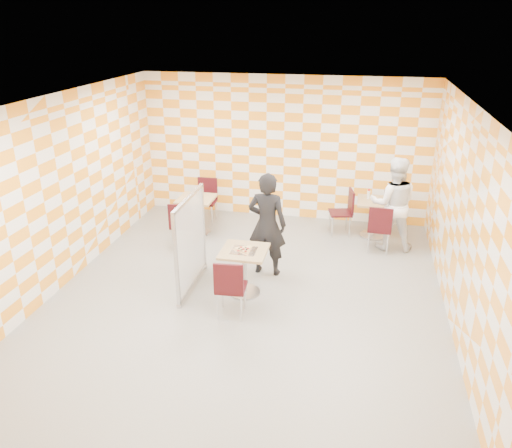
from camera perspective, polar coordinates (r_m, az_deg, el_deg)
The scene contains 15 objects.
room_shell at distance 7.76m, azimuth -0.20°, elevation 3.40°, with size 7.00×7.00×7.00m.
main_table at distance 7.76m, azimuth -1.36°, elevation -4.60°, with size 0.70×0.70×0.75m.
second_table at distance 10.05m, azimuth 13.42°, elevation 1.32°, with size 0.70×0.70×0.75m.
empty_table at distance 9.99m, azimuth -6.79°, elevation 1.68°, with size 0.70×0.70×0.75m.
chair_main_front at distance 7.12m, azimuth -2.99°, elevation -6.96°, with size 0.45×0.46×0.92m.
chair_second_front at distance 9.33m, azimuth 13.96°, elevation -0.19°, with size 0.44×0.45×0.92m.
chair_second_side at distance 10.02m, azimuth 10.16°, elevation 1.76°, with size 0.51×0.51×0.92m.
chair_empty_near at distance 9.32m, azimuth -8.54°, elevation 0.25°, with size 0.48×0.49×0.92m.
chair_empty_far at distance 10.59m, azimuth -5.66°, elevation 3.16°, with size 0.43×0.44×0.92m.
partition at distance 7.87m, azimuth -7.48°, elevation -2.09°, with size 0.08×1.38×1.55m.
man_dark at distance 8.23m, azimuth 1.28°, elevation -0.06°, with size 0.65×0.42×1.77m, color black.
man_white at distance 9.49m, azimuth 15.39°, elevation 2.24°, with size 0.86×0.67×1.76m, color white.
pizza_on_foil at distance 7.63m, azimuth -1.40°, elevation -2.93°, with size 0.40×0.40×0.04m.
sport_bottle at distance 10.02m, azimuth 12.74°, elevation 3.33°, with size 0.06×0.06×0.20m.
soda_bottle at distance 10.03m, azimuth 14.62°, elevation 3.26°, with size 0.07×0.07×0.23m.
Camera 1 is at (1.54, -6.62, 4.06)m, focal length 35.00 mm.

